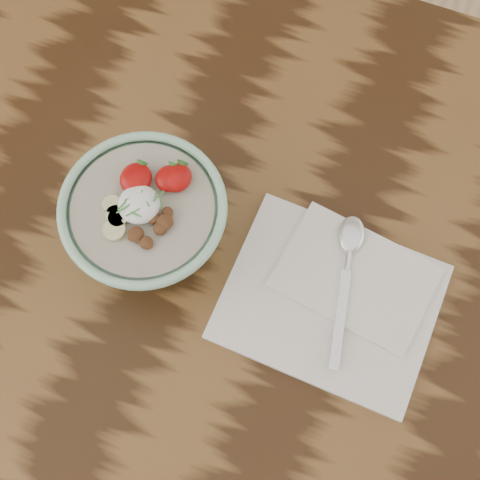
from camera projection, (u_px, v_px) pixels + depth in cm
name	position (u px, v px, depth cm)	size (l,w,h in cm)	color
table	(317.00, 300.00, 91.10)	(160.00, 90.00, 75.00)	black
breakfast_bowl	(147.00, 220.00, 78.14)	(19.10, 19.10, 12.49)	#96CAA9
napkin	(335.00, 297.00, 81.04)	(25.76, 21.91, 1.54)	white
spoon	(349.00, 255.00, 81.44)	(5.74, 19.38, 1.01)	silver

